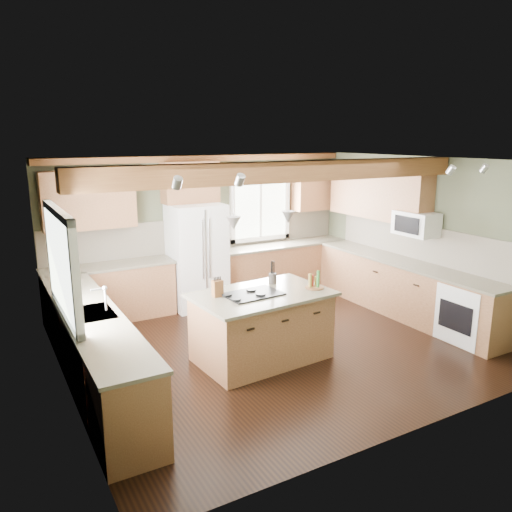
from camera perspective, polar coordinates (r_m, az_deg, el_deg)
floor at (r=7.25m, az=2.31°, el=-10.13°), size 5.60×5.60×0.00m
ceiling at (r=6.65m, az=2.52°, el=10.87°), size 5.60×5.60×0.00m
wall_back at (r=9.00m, az=-6.01°, el=3.16°), size 5.60×0.00×5.60m
wall_left at (r=5.90m, az=-21.42°, el=-3.22°), size 0.00×5.00×5.00m
wall_right at (r=8.61m, az=18.46°, el=2.06°), size 0.00×5.00×5.00m
ceiling_beam at (r=6.42m, az=3.83°, el=9.60°), size 5.55×0.26×0.26m
soffit_trim at (r=8.78m, az=-5.95°, el=11.05°), size 5.55×0.20×0.10m
backsplash_back at (r=9.01m, az=-5.96°, el=2.58°), size 5.58×0.03×0.58m
backsplash_right at (r=8.65m, az=18.11°, el=1.53°), size 0.03×3.70×0.58m
base_cab_back_left at (r=8.39m, az=-16.33°, el=-4.14°), size 2.02×0.60×0.88m
counter_back_left at (r=8.27m, az=-16.54°, el=-1.10°), size 2.06×0.64×0.04m
base_cab_back_right at (r=9.62m, az=3.00°, el=-1.37°), size 2.62×0.60×0.88m
counter_back_right at (r=9.51m, az=3.04°, el=1.31°), size 2.66×0.64×0.04m
base_cab_left at (r=6.28m, az=-18.06°, el=-10.31°), size 0.60×3.70×0.88m
counter_left at (r=6.11m, az=-18.37°, el=-6.35°), size 0.64×3.74×0.04m
base_cab_right at (r=8.63m, az=16.45°, el=-3.66°), size 0.60×3.70×0.88m
counter_right at (r=8.51m, az=16.66°, el=-0.69°), size 0.64×3.74×0.04m
upper_cab_back_left at (r=8.16m, az=-18.60°, el=6.09°), size 1.40×0.35×0.90m
upper_cab_over_fridge at (r=8.62m, az=-7.53°, el=8.36°), size 0.96×0.35×0.70m
upper_cab_right at (r=9.01m, az=13.78°, el=7.04°), size 0.35×2.20×0.90m
upper_cab_back_corner at (r=9.90m, az=6.72°, el=7.88°), size 0.90×0.35×0.90m
window_left at (r=5.89m, az=-21.50°, el=-0.74°), size 0.04×1.60×1.05m
window_back at (r=9.46m, az=0.42°, el=5.26°), size 1.10×0.04×1.00m
sink at (r=6.11m, az=-18.38°, el=-6.30°), size 0.50×0.65×0.03m
faucet at (r=6.10m, az=-16.82°, el=-4.79°), size 0.02×0.02×0.28m
dishwasher at (r=5.14m, az=-14.85°, el=-15.77°), size 0.60×0.60×0.84m
oven at (r=7.83m, az=23.21°, el=-6.05°), size 0.60×0.72×0.84m
microwave at (r=8.37m, az=17.83°, el=3.54°), size 0.40×0.70×0.38m
pendant_left at (r=6.06m, az=-2.57°, el=3.76°), size 0.18×0.18×0.16m
pendant_right at (r=6.52m, az=3.70°, el=4.44°), size 0.18×0.18×0.16m
refrigerator at (r=8.63m, az=-6.76°, el=-0.02°), size 0.90×0.74×1.80m
island at (r=6.67m, az=0.64°, el=-8.18°), size 1.73×1.14×0.88m
island_top at (r=6.51m, az=0.65°, el=-4.42°), size 1.85×1.26×0.04m
cooktop at (r=6.43m, az=-0.37°, el=-4.37°), size 0.75×0.53×0.02m
knife_block at (r=6.36m, az=-4.42°, el=-3.72°), size 0.13×0.10×0.21m
utensil_crock at (r=6.90m, az=1.91°, el=-2.59°), size 0.11×0.11×0.15m
bottle_tray at (r=6.73m, az=6.72°, el=-2.74°), size 0.26×0.26×0.23m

